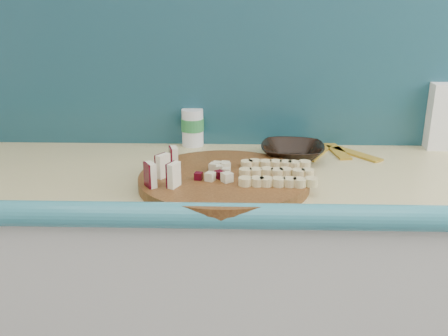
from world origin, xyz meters
The scene contains 10 objects.
kitchen_counter centered at (0.10, 1.50, 0.46)m, with size 2.20×0.63×0.91m.
backsplash centered at (0.10, 1.79, 1.16)m, with size 2.20×0.02×0.50m, color teal.
cutting_board centered at (0.01, 1.39, 0.92)m, with size 0.45×0.45×0.03m, color #41210E.
apple_wedges centered at (-0.14, 1.36, 0.97)m, with size 0.08×0.17×0.06m.
apple_chunks centered at (-0.02, 1.39, 0.95)m, with size 0.06×0.07×0.02m.
banana_slices centered at (0.15, 1.39, 0.95)m, with size 0.20×0.17×0.02m.
brown_bowl centered at (0.21, 1.62, 0.93)m, with size 0.19×0.19×0.05m, color black.
flour_bag centered at (0.72, 1.76, 1.02)m, with size 0.12×0.09×0.21m, color white.
canister centered at (-0.10, 1.76, 0.97)m, with size 0.07×0.07×0.12m.
banana_peel centered at (0.36, 1.68, 0.91)m, with size 0.24×0.20×0.01m.
Camera 1 is at (0.05, 0.17, 1.38)m, focal length 40.00 mm.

